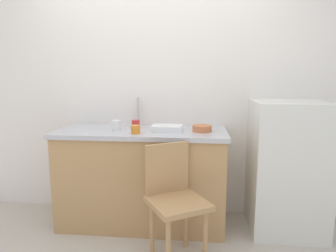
{
  "coord_description": "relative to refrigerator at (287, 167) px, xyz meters",
  "views": [
    {
      "loc": [
        0.44,
        -2.04,
        1.41
      ],
      "look_at": [
        0.16,
        0.6,
        0.96
      ],
      "focal_mm": 32.11,
      "sensor_mm": 36.0,
      "label": 1
    }
  ],
  "objects": [
    {
      "name": "chair",
      "position": [
        -0.98,
        -0.54,
        -0.09
      ],
      "size": [
        0.55,
        0.55,
        0.89
      ],
      "rotation": [
        0.0,
        0.0,
        0.54
      ],
      "color": "tan",
      "rests_on": "ground_plane"
    },
    {
      "name": "dish_tray",
      "position": [
        -1.08,
        -0.02,
        0.34
      ],
      "size": [
        0.28,
        0.2,
        0.05
      ],
      "primitive_type": "cube",
      "color": "white",
      "rests_on": "countertop"
    },
    {
      "name": "countertop",
      "position": [
        -1.32,
        -0.01,
        0.3
      ],
      "size": [
        1.56,
        0.64,
        0.04
      ],
      "primitive_type": "cube",
      "color": "#B7B7BC",
      "rests_on": "cabinet_base"
    },
    {
      "name": "cabinet_base",
      "position": [
        -1.32,
        -0.01,
        -0.16
      ],
      "size": [
        1.52,
        0.6,
        0.87
      ],
      "primitive_type": "cube",
      "color": "tan",
      "rests_on": "ground_plane"
    },
    {
      "name": "terracotta_bowl",
      "position": [
        -0.77,
        -0.02,
        0.35
      ],
      "size": [
        0.17,
        0.17,
        0.06
      ],
      "primitive_type": "cylinder",
      "color": "#C67042",
      "rests_on": "countertop"
    },
    {
      "name": "cup_orange",
      "position": [
        -1.34,
        -0.18,
        0.35
      ],
      "size": [
        0.08,
        0.08,
        0.07
      ],
      "primitive_type": "cylinder",
      "color": "orange",
      "rests_on": "countertop"
    },
    {
      "name": "cup_red",
      "position": [
        -1.41,
        0.12,
        0.35
      ],
      "size": [
        0.08,
        0.08,
        0.07
      ],
      "primitive_type": "cylinder",
      "color": "red",
      "rests_on": "countertop"
    },
    {
      "name": "cup_white",
      "position": [
        -1.55,
        -0.03,
        0.36
      ],
      "size": [
        0.08,
        0.08,
        0.09
      ],
      "primitive_type": "cylinder",
      "color": "white",
      "rests_on": "countertop"
    },
    {
      "name": "back_wall",
      "position": [
        -1.24,
        0.34,
        0.63
      ],
      "size": [
        4.8,
        0.1,
        2.45
      ],
      "primitive_type": "cube",
      "color": "white",
      "rests_on": "ground_plane"
    },
    {
      "name": "faucet",
      "position": [
        -1.4,
        0.24,
        0.46
      ],
      "size": [
        0.02,
        0.02,
        0.28
      ],
      "primitive_type": "cylinder",
      "color": "#B7B7BC",
      "rests_on": "countertop"
    },
    {
      "name": "refrigerator",
      "position": [
        0.0,
        0.0,
        0.0
      ],
      "size": [
        0.64,
        0.59,
        1.19
      ],
      "primitive_type": "cube",
      "color": "silver",
      "rests_on": "ground_plane"
    }
  ]
}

